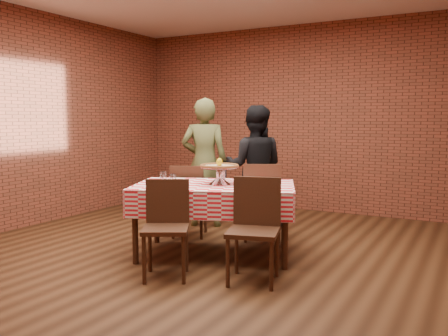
{
  "coord_description": "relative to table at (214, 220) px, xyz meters",
  "views": [
    {
      "loc": [
        2.58,
        -4.16,
        1.45
      ],
      "look_at": [
        0.16,
        0.26,
        0.92
      ],
      "focal_mm": 37.99,
      "sensor_mm": 36.0,
      "label": 1
    }
  ],
  "objects": [
    {
      "name": "ground",
      "position": [
        -0.12,
        -0.13,
        -0.38
      ],
      "size": [
        6.0,
        6.0,
        0.0
      ],
      "primitive_type": "plane",
      "color": "black",
      "rests_on": "ground"
    },
    {
      "name": "back_wall",
      "position": [
        -0.12,
        2.87,
        1.08
      ],
      "size": [
        5.5,
        0.0,
        5.5
      ],
      "primitive_type": "plane",
      "rotation": [
        1.57,
        0.0,
        0.0
      ],
      "color": "brown",
      "rests_on": "ground"
    },
    {
      "name": "table",
      "position": [
        0.0,
        0.0,
        0.0
      ],
      "size": [
        1.89,
        1.52,
        0.75
      ],
      "primitive_type": "cube",
      "rotation": [
        0.0,
        0.0,
        0.38
      ],
      "color": "#3C2313",
      "rests_on": "ground"
    },
    {
      "name": "tablecloth",
      "position": [
        -0.0,
        0.0,
        0.24
      ],
      "size": [
        1.93,
        1.57,
        0.28
      ],
      "primitive_type": null,
      "rotation": [
        0.0,
        0.0,
        0.38
      ],
      "color": "red",
      "rests_on": "table"
    },
    {
      "name": "pizza_stand",
      "position": [
        0.04,
        0.03,
        0.47
      ],
      "size": [
        0.58,
        0.58,
        0.18
      ],
      "primitive_type": null,
      "rotation": [
        0.0,
        0.0,
        0.77
      ],
      "color": "silver",
      "rests_on": "tablecloth"
    },
    {
      "name": "pizza",
      "position": [
        0.04,
        0.03,
        0.57
      ],
      "size": [
        0.58,
        0.58,
        0.03
      ],
      "primitive_type": "cylinder",
      "rotation": [
        0.0,
        0.0,
        0.77
      ],
      "color": "beige",
      "rests_on": "pizza_stand"
    },
    {
      "name": "lemon",
      "position": [
        0.04,
        0.03,
        0.62
      ],
      "size": [
        0.09,
        0.09,
        0.08
      ],
      "primitive_type": "ellipsoid",
      "rotation": [
        0.0,
        0.0,
        0.77
      ],
      "color": "yellow",
      "rests_on": "pizza"
    },
    {
      "name": "water_glass_left",
      "position": [
        -0.35,
        -0.26,
        0.44
      ],
      "size": [
        0.1,
        0.1,
        0.12
      ],
      "primitive_type": "cylinder",
      "rotation": [
        0.0,
        0.0,
        0.38
      ],
      "color": "white",
      "rests_on": "tablecloth"
    },
    {
      "name": "water_glass_right",
      "position": [
        -0.58,
        -0.11,
        0.44
      ],
      "size": [
        0.1,
        0.1,
        0.12
      ],
      "primitive_type": "cylinder",
      "rotation": [
        0.0,
        0.0,
        0.38
      ],
      "color": "white",
      "rests_on": "tablecloth"
    },
    {
      "name": "side_plate",
      "position": [
        0.43,
        0.08,
        0.39
      ],
      "size": [
        0.2,
        0.2,
        0.01
      ],
      "primitive_type": "cylinder",
      "rotation": [
        0.0,
        0.0,
        0.38
      ],
      "color": "white",
      "rests_on": "tablecloth"
    },
    {
      "name": "sweetener_packet_a",
      "position": [
        0.57,
        0.05,
        0.39
      ],
      "size": [
        0.06,
        0.06,
        0.0
      ],
      "primitive_type": "cube",
      "rotation": [
        0.0,
        0.0,
        0.98
      ],
      "color": "white",
      "rests_on": "tablecloth"
    },
    {
      "name": "sweetener_packet_b",
      "position": [
        0.61,
        0.08,
        0.39
      ],
      "size": [
        0.05,
        0.04,
        0.0
      ],
      "primitive_type": "cube",
      "rotation": [
        0.0,
        0.0,
        -0.07
      ],
      "color": "white",
      "rests_on": "tablecloth"
    },
    {
      "name": "condiment_caddy",
      "position": [
        -0.08,
        0.3,
        0.45
      ],
      "size": [
        0.12,
        0.11,
        0.14
      ],
      "primitive_type": "cube",
      "rotation": [
        0.0,
        0.0,
        0.31
      ],
      "color": "silver",
      "rests_on": "tablecloth"
    },
    {
      "name": "chair_near_left",
      "position": [
        -0.02,
        -0.85,
        0.07
      ],
      "size": [
        0.55,
        0.55,
        0.88
      ],
      "primitive_type": null,
      "rotation": [
        0.0,
        0.0,
        0.51
      ],
      "color": "#3C2313",
      "rests_on": "ground"
    },
    {
      "name": "chair_near_right",
      "position": [
        0.72,
        -0.57,
        0.08
      ],
      "size": [
        0.54,
        0.54,
        0.92
      ],
      "primitive_type": null,
      "rotation": [
        0.0,
        0.0,
        0.27
      ],
      "color": "#3C2313",
      "rests_on": "ground"
    },
    {
      "name": "chair_far_left",
      "position": [
        -0.68,
        0.57,
        0.07
      ],
      "size": [
        0.53,
        0.53,
        0.89
      ],
      "primitive_type": null,
      "rotation": [
        0.0,
        0.0,
        3.53
      ],
      "color": "#3C2313",
      "rests_on": "ground"
    },
    {
      "name": "chair_far_right",
      "position": [
        0.16,
        0.85,
        0.09
      ],
      "size": [
        0.59,
        0.59,
        0.93
      ],
      "primitive_type": null,
      "rotation": [
        0.0,
        0.0,
        3.6
      ],
      "color": "#3C2313",
      "rests_on": "ground"
    },
    {
      "name": "diner_olive",
      "position": [
        -0.8,
        1.13,
        0.48
      ],
      "size": [
        0.73,
        0.62,
        1.72
      ],
      "primitive_type": "imported",
      "rotation": [
        0.0,
        0.0,
        3.53
      ],
      "color": "#4F542D",
      "rests_on": "ground"
    },
    {
      "name": "diner_black",
      "position": [
        -0.17,
        1.35,
        0.43
      ],
      "size": [
        0.94,
        0.83,
        1.62
      ],
      "primitive_type": "imported",
      "rotation": [
        0.0,
        0.0,
        3.46
      ],
      "color": "black",
      "rests_on": "ground"
    }
  ]
}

